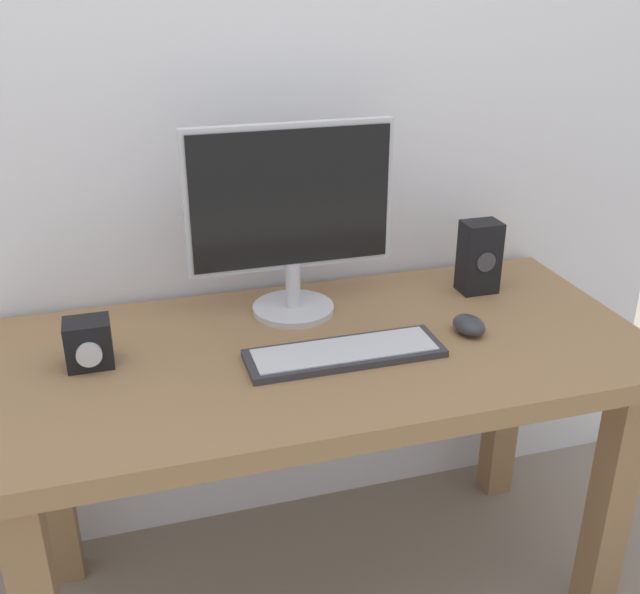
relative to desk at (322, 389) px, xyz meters
name	(u,v)px	position (x,y,z in m)	size (l,w,h in m)	color
ground_plane	(322,589)	(0.00, 0.00, -0.63)	(6.00, 6.00, 0.00)	gray
desk	(322,389)	(0.00, 0.00, 0.00)	(1.49, 0.70, 0.74)	#936D47
monitor	(291,213)	(-0.02, 0.20, 0.37)	(0.50, 0.20, 0.46)	silver
keyboard_primary	(345,353)	(0.03, -0.07, 0.13)	(0.44, 0.14, 0.02)	#333338
mouse	(469,325)	(0.34, -0.04, 0.14)	(0.07, 0.09, 0.04)	#333338
speaker_right	(479,257)	(0.48, 0.18, 0.21)	(0.10, 0.08, 0.19)	black
audio_controller	(89,343)	(-0.50, 0.05, 0.17)	(0.10, 0.09, 0.10)	black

